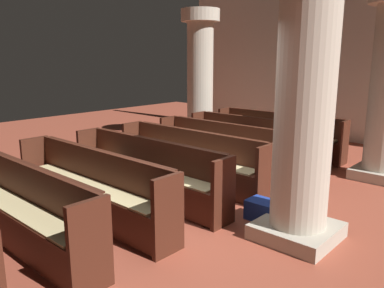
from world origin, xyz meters
TOP-DOWN VIEW (x-y plane):
  - ground_plane at (0.00, 0.00)m, footprint 19.20×19.20m
  - back_wall at (0.00, 6.08)m, footprint 10.00×0.16m
  - pew_row_0 at (-0.67, 3.72)m, footprint 3.00×0.46m
  - pew_row_1 at (-0.67, 2.75)m, footprint 3.00×0.46m
  - pew_row_2 at (-0.67, 1.78)m, footprint 3.00×0.47m
  - pew_row_3 at (-0.67, 0.82)m, footprint 3.00×0.47m
  - pew_row_4 at (-0.67, -0.15)m, footprint 3.00×0.46m
  - pew_row_5 at (-0.67, -1.12)m, footprint 3.00×0.46m
  - pew_row_6 at (-0.67, -2.08)m, footprint 3.00×0.47m
  - pillar_far_side at (-2.94, 3.69)m, footprint 0.95×0.95m
  - pillar_aisle_rear at (1.65, 0.16)m, footprint 0.95×0.95m
  - lectern at (-0.24, 4.81)m, footprint 0.48×0.45m
  - kneeler_box_blue at (1.06, 0.36)m, footprint 0.40×0.31m

SIDE VIEW (x-z plane):
  - ground_plane at x=0.00m, z-range 0.00..0.00m
  - kneeler_box_blue at x=1.06m, z-range 0.00..0.26m
  - lectern at x=-0.24m, z-range -0.09..0.99m
  - pew_row_0 at x=-0.67m, z-range 0.03..0.92m
  - pew_row_1 at x=-0.67m, z-range 0.03..0.92m
  - pew_row_2 at x=-0.67m, z-range 0.03..0.92m
  - pew_row_3 at x=-0.67m, z-range 0.03..0.92m
  - pew_row_4 at x=-0.67m, z-range 0.03..0.92m
  - pew_row_5 at x=-0.67m, z-range 0.03..0.92m
  - pew_row_6 at x=-0.67m, z-range 0.03..0.92m
  - pillar_far_side at x=-2.94m, z-range 0.07..3.33m
  - pillar_aisle_rear at x=1.65m, z-range 0.07..3.33m
  - back_wall at x=0.00m, z-range 0.00..4.50m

